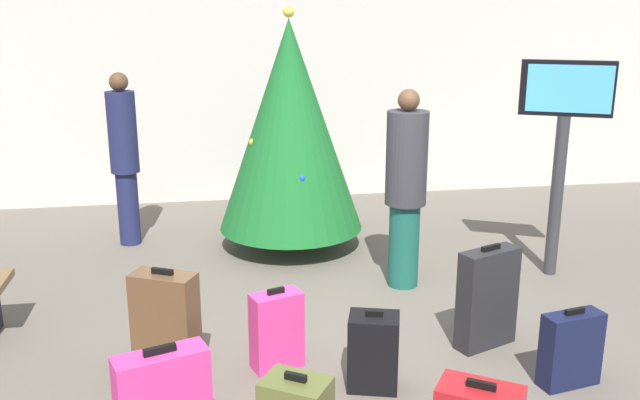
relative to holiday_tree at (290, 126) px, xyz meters
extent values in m
plane|color=#665E54|center=(0.19, -2.43, -1.33)|extent=(16.00, 16.00, 0.00)
cube|color=beige|center=(0.19, 2.13, 0.37)|extent=(16.00, 0.20, 3.39)
cylinder|color=#4C3319|center=(0.00, 0.00, -1.21)|extent=(0.12, 0.12, 0.23)
cone|color=#196628|center=(0.00, 0.00, 0.00)|extent=(1.53, 1.53, 2.18)
sphere|color=#F2D84C|center=(0.00, 0.00, 1.15)|extent=(0.12, 0.12, 0.12)
sphere|color=yellow|center=(-0.40, -0.10, -0.14)|extent=(0.08, 0.08, 0.08)
sphere|color=red|center=(0.34, 0.19, -0.07)|extent=(0.08, 0.08, 0.08)
sphere|color=blue|center=(0.05, -0.50, -0.43)|extent=(0.08, 0.08, 0.08)
sphere|color=silver|center=(0.45, 0.23, -0.44)|extent=(0.08, 0.08, 0.08)
sphere|color=blue|center=(0.22, 0.25, 0.09)|extent=(0.08, 0.08, 0.08)
cylinder|color=#333338|center=(2.41, -1.18, -0.55)|extent=(0.12, 0.12, 1.55)
cube|color=black|center=(2.41, -1.18, 0.48)|extent=(0.78, 0.43, 0.51)
cube|color=#4CB2F2|center=(2.41, -1.22, 0.48)|extent=(0.68, 0.34, 0.43)
cylinder|color=#19594C|center=(0.90, -1.22, -0.93)|extent=(0.28, 0.28, 0.79)
cylinder|color=#333338|center=(0.90, -1.22, -0.11)|extent=(0.43, 0.43, 0.85)
sphere|color=brown|center=(0.90, -1.22, 0.41)|extent=(0.19, 0.19, 0.19)
cylinder|color=#1E234C|center=(-1.74, 0.41, -0.92)|extent=(0.23, 0.23, 0.81)
cylinder|color=#1E234C|center=(-1.74, 0.41, -0.09)|extent=(0.43, 0.43, 0.86)
sphere|color=brown|center=(-1.74, 0.41, 0.45)|extent=(0.20, 0.20, 0.20)
cube|color=black|center=(-1.14, -3.71, -0.53)|extent=(0.17, 0.09, 0.04)
cube|color=#E5388C|center=(-0.42, -2.57, -1.04)|extent=(0.40, 0.29, 0.57)
cube|color=black|center=(-0.42, -2.57, -0.74)|extent=(0.13, 0.07, 0.04)
cube|color=black|center=(0.52, -4.01, -0.72)|extent=(0.15, 0.11, 0.04)
cube|color=brown|center=(-1.19, -2.57, -0.94)|extent=(0.49, 0.39, 0.77)
cube|color=black|center=(-1.19, -2.57, -0.54)|extent=(0.15, 0.10, 0.04)
cube|color=#141938|center=(1.54, -3.14, -1.06)|extent=(0.45, 0.24, 0.53)
cube|color=black|center=(1.54, -3.14, -0.78)|extent=(0.15, 0.06, 0.04)
cube|color=#232326|center=(1.20, -2.49, -0.94)|extent=(0.52, 0.34, 0.78)
cube|color=black|center=(1.20, -2.49, -0.53)|extent=(0.17, 0.09, 0.04)
cube|color=black|center=(0.20, -2.95, -1.06)|extent=(0.40, 0.34, 0.53)
cube|color=black|center=(0.20, -2.95, -0.78)|extent=(0.12, 0.06, 0.04)
cube|color=black|center=(-0.44, -3.78, -0.72)|extent=(0.12, 0.09, 0.04)
camera|label=1|loc=(-0.84, -7.08, 1.20)|focal=38.85mm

